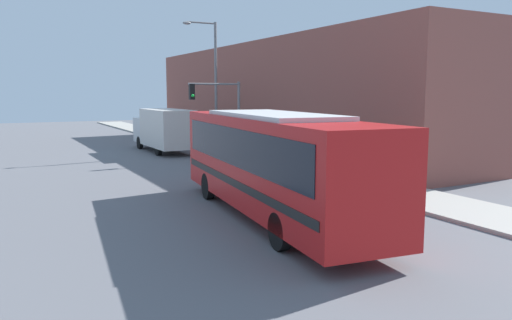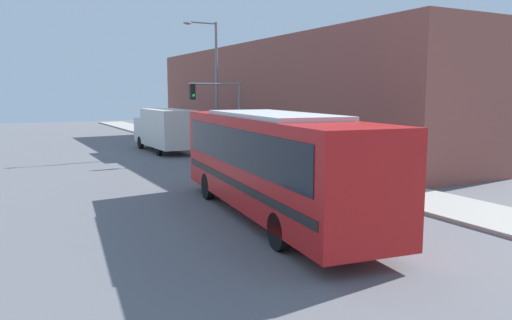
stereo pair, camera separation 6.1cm
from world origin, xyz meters
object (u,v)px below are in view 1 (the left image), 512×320
city_bus (272,158)px  fire_hydrant (306,168)px  street_lamp (212,77)px  parking_meter (284,152)px  delivery_truck (163,129)px  traffic_light_pole (220,105)px

city_bus → fire_hydrant: bearing=55.2°
fire_hydrant → street_lamp: size_ratio=0.08×
parking_meter → delivery_truck: bearing=104.0°
parking_meter → fire_hydrant: bearing=-90.0°
traffic_light_pole → street_lamp: size_ratio=0.54×
delivery_truck → city_bus: bearing=-97.3°
fire_hydrant → street_lamp: 12.14m
fire_hydrant → parking_meter: bearing=90.0°
city_bus → parking_meter: size_ratio=8.79×
traffic_light_pole → delivery_truck: bearing=107.0°
delivery_truck → fire_hydrant: (2.80, -13.22, -1.14)m
traffic_light_pole → parking_meter: traffic_light_pole is taller
street_lamp → parking_meter: bearing=-90.0°
delivery_truck → parking_meter: bearing=-76.0°
city_bus → traffic_light_pole: 14.22m
fire_hydrant → traffic_light_pole: (-1.07, 7.56, 2.83)m
city_bus → street_lamp: bearing=79.7°
city_bus → traffic_light_pole: bearing=79.4°
parking_meter → street_lamp: street_lamp is taller
street_lamp → city_bus: bearing=-107.0°
fire_hydrant → traffic_light_pole: traffic_light_pole is taller
delivery_truck → street_lamp: 4.86m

